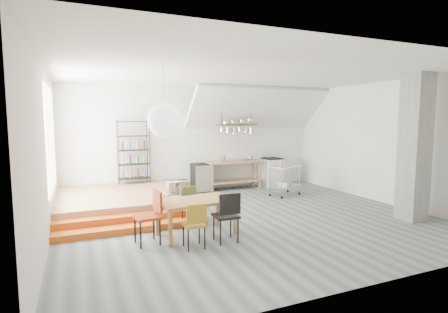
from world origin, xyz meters
name	(u,v)px	position (x,y,z in m)	size (l,w,h in m)	color
floor	(248,218)	(0.00, 0.00, 0.00)	(8.00, 8.00, 0.00)	#525C5F
wall_back	(197,139)	(0.00, 3.50, 1.60)	(8.00, 0.04, 3.20)	silver
wall_left	(45,155)	(-4.00, 0.00, 1.60)	(0.04, 7.00, 3.20)	silver
wall_right	(383,143)	(4.00, 0.00, 1.60)	(0.04, 7.00, 3.20)	silver
ceiling	(249,73)	(0.00, 0.00, 3.20)	(8.00, 7.00, 0.02)	white
slope_ceiling	(258,109)	(1.80, 2.90, 2.55)	(4.40, 1.80, 0.15)	white
window_pane	(51,139)	(-3.98, 1.50, 1.80)	(0.02, 2.50, 2.20)	white
platform	(122,201)	(-2.50, 2.00, 0.20)	(3.00, 3.00, 0.40)	#A07150
step_lower	(134,228)	(-2.50, 0.05, 0.07)	(3.00, 0.35, 0.13)	#BF5216
step_upper	(131,220)	(-2.50, 0.40, 0.13)	(3.00, 0.35, 0.27)	#BF5216
concrete_column	(415,148)	(3.30, -1.50, 1.60)	(0.50, 0.50, 3.20)	slate
kitchen_counter	(234,170)	(1.10, 3.15, 0.63)	(1.80, 0.60, 0.91)	#A07150
stove	(272,171)	(2.50, 3.16, 0.48)	(0.60, 0.60, 1.18)	white
pot_rack	(238,127)	(1.13, 2.92, 1.98)	(1.20, 0.50, 1.43)	#3F2B19
wire_shelving	(133,151)	(-2.00, 3.20, 1.33)	(0.88, 0.38, 1.80)	black
microwave_shelf	(178,193)	(-1.40, 0.75, 0.55)	(0.60, 0.40, 0.16)	#A07150
paper_lantern	(164,120)	(-2.03, -0.70, 2.20)	(0.60, 0.60, 0.60)	white
dining_table	(196,204)	(-1.43, -0.63, 0.62)	(1.54, 0.99, 0.69)	olive
chair_mustard	(195,222)	(-1.68, -1.32, 0.48)	(0.37, 0.37, 0.80)	#A2761B
chair_black	(227,213)	(-1.05, -1.25, 0.55)	(0.43, 0.43, 0.92)	black
chair_olive	(190,202)	(-1.33, 0.04, 0.48)	(0.39, 0.39, 0.80)	#525E2C
chair_red	(151,212)	(-2.30, -0.74, 0.57)	(0.48, 0.48, 0.95)	#A02A16
rolling_cart	(285,176)	(2.07, 1.67, 0.57)	(0.99, 0.74, 0.88)	silver
mini_fridge	(201,177)	(0.00, 3.20, 0.43)	(0.51, 0.51, 0.87)	black
microwave	(178,186)	(-1.40, 0.75, 0.70)	(0.48, 0.33, 0.27)	beige
bowl	(247,159)	(1.53, 3.10, 0.94)	(0.23, 0.23, 0.06)	silver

